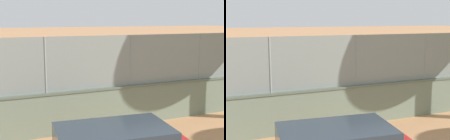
% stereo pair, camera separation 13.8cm
% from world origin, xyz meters
% --- Properties ---
extents(ground_plane, '(260.00, 260.00, 0.00)m').
position_xyz_m(ground_plane, '(0.00, 0.00, 0.00)').
color(ground_plane, tan).
extents(perimeter_wall, '(31.81, 1.46, 1.50)m').
position_xyz_m(perimeter_wall, '(-2.01, 10.98, 0.76)').
color(perimeter_wall, slate).
rests_on(perimeter_wall, ground_plane).
extents(fence_panel_on_wall, '(31.23, 1.18, 1.85)m').
position_xyz_m(fence_panel_on_wall, '(-2.01, 10.98, 2.42)').
color(fence_panel_on_wall, gray).
rests_on(fence_panel_on_wall, perimeter_wall).
extents(player_foreground_swinging, '(1.00, 0.89, 1.48)m').
position_xyz_m(player_foreground_swinging, '(1.10, 5.75, 0.87)').
color(player_foreground_swinging, navy).
rests_on(player_foreground_swinging, ground_plane).
extents(player_near_wall_returning, '(0.90, 0.95, 1.51)m').
position_xyz_m(player_near_wall_returning, '(0.63, 3.52, 0.88)').
color(player_near_wall_returning, '#591919').
rests_on(player_near_wall_returning, ground_plane).
extents(sports_ball, '(0.16, 0.16, 0.16)m').
position_xyz_m(sports_ball, '(2.21, 6.92, 0.99)').
color(sports_ball, white).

